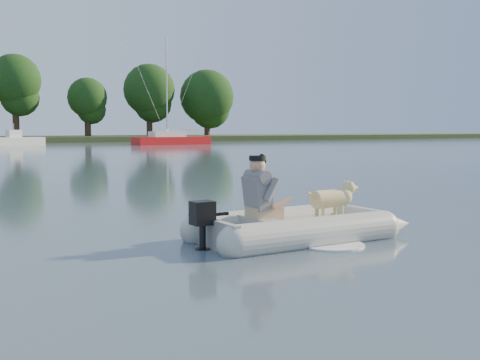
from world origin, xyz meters
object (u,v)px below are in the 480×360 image
man (259,190)px  motorboat (16,135)px  dog (329,202)px  sailboat (171,140)px  dinghy (299,200)px

man → motorboat: 48.41m
man → dog: man is taller
man → motorboat: bearing=83.5°
man → sailboat: sailboat is taller
dinghy → sailboat: (15.12, 45.27, -0.13)m
dog → sailboat: 47.45m
dog → sailboat: sailboat is taller
motorboat → dinghy: bearing=-108.4°
dinghy → man: size_ratio=4.20×
dog → man: bearing=-180.0°
dinghy → dog: size_ratio=4.85×
dinghy → motorboat: bearing=84.3°
man → motorboat: size_ratio=0.22×
dog → dinghy: bearing=-175.4°
dog → motorboat: 48.28m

